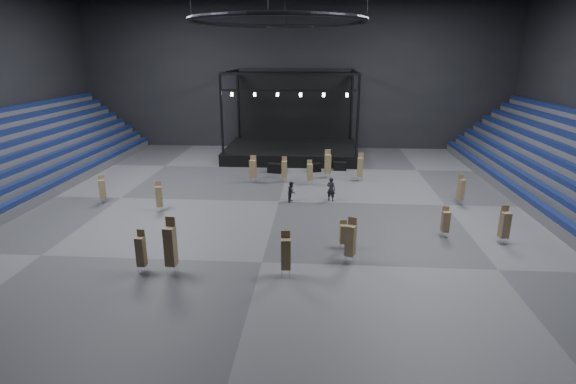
# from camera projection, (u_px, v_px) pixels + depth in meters

# --- Properties ---
(floor) EXTENTS (50.00, 50.00, 0.00)m
(floor) POSITION_uv_depth(u_px,v_px,m) (279.00, 201.00, 34.40)
(floor) COLOR #4D4D50
(floor) RESTS_ON ground
(wall_back) EXTENTS (50.00, 0.20, 18.00)m
(wall_back) POSITION_uv_depth(u_px,v_px,m) (295.00, 70.00, 51.74)
(wall_back) COLOR black
(wall_back) RESTS_ON ground
(wall_front) EXTENTS (50.00, 0.20, 18.00)m
(wall_front) POSITION_uv_depth(u_px,v_px,m) (205.00, 129.00, 11.73)
(wall_front) COLOR black
(wall_front) RESTS_ON ground
(stage) EXTENTS (14.00, 10.00, 9.20)m
(stage) POSITION_uv_depth(u_px,v_px,m) (292.00, 143.00, 49.44)
(stage) COLOR black
(stage) RESTS_ON floor
(truss_ring) EXTENTS (12.30, 12.30, 5.15)m
(truss_ring) POSITION_uv_depth(u_px,v_px,m) (278.00, 21.00, 30.55)
(truss_ring) COLOR black
(truss_ring) RESTS_ON ceiling
(flight_case_left) EXTENTS (1.46, 0.95, 0.89)m
(flight_case_left) POSITION_uv_depth(u_px,v_px,m) (275.00, 168.00, 42.56)
(flight_case_left) COLOR black
(flight_case_left) RESTS_ON floor
(flight_case_mid) EXTENTS (1.35, 0.97, 0.81)m
(flight_case_mid) POSITION_uv_depth(u_px,v_px,m) (314.00, 168.00, 42.95)
(flight_case_mid) COLOR black
(flight_case_mid) RESTS_ON floor
(flight_case_right) EXTENTS (1.24, 0.64, 0.82)m
(flight_case_right) POSITION_uv_depth(u_px,v_px,m) (340.00, 166.00, 43.45)
(flight_case_right) COLOR black
(flight_case_right) RESTS_ON floor
(chair_stack_0) EXTENTS (0.45, 0.45, 1.95)m
(chair_stack_0) POSITION_uv_depth(u_px,v_px,m) (446.00, 221.00, 27.51)
(chair_stack_0) COLOR silver
(chair_stack_0) RESTS_ON floor
(chair_stack_1) EXTENTS (0.46, 0.46, 2.25)m
(chair_stack_1) POSITION_uv_depth(u_px,v_px,m) (284.00, 169.00, 39.31)
(chair_stack_1) COLOR silver
(chair_stack_1) RESTS_ON floor
(chair_stack_2) EXTENTS (0.56, 0.56, 2.35)m
(chair_stack_2) POSITION_uv_depth(u_px,v_px,m) (505.00, 224.00, 26.46)
(chair_stack_2) COLOR silver
(chair_stack_2) RESTS_ON floor
(chair_stack_3) EXTENTS (0.58, 0.58, 2.37)m
(chair_stack_3) POSITION_uv_depth(u_px,v_px,m) (253.00, 168.00, 39.17)
(chair_stack_3) COLOR silver
(chair_stack_3) RESTS_ON floor
(chair_stack_4) EXTENTS (0.58, 0.58, 3.02)m
(chair_stack_4) POSITION_uv_depth(u_px,v_px,m) (170.00, 245.00, 22.83)
(chair_stack_4) COLOR silver
(chair_stack_4) RESTS_ON floor
(chair_stack_5) EXTENTS (0.46, 0.46, 1.71)m
(chair_stack_5) POSITION_uv_depth(u_px,v_px,m) (343.00, 233.00, 25.89)
(chair_stack_5) COLOR silver
(chair_stack_5) RESTS_ON floor
(chair_stack_6) EXTENTS (0.53, 0.53, 2.40)m
(chair_stack_6) POSITION_uv_depth(u_px,v_px,m) (286.00, 253.00, 22.60)
(chair_stack_6) COLOR silver
(chair_stack_6) RESTS_ON floor
(chair_stack_7) EXTENTS (0.57, 0.57, 2.21)m
(chair_stack_7) POSITION_uv_depth(u_px,v_px,m) (159.00, 196.00, 31.96)
(chair_stack_7) COLOR silver
(chair_stack_7) RESTS_ON floor
(chair_stack_8) EXTENTS (0.55, 0.55, 2.49)m
(chair_stack_8) POSITION_uv_depth(u_px,v_px,m) (360.00, 167.00, 39.65)
(chair_stack_8) COLOR silver
(chair_stack_8) RESTS_ON floor
(chair_stack_9) EXTENTS (0.53, 0.53, 2.14)m
(chair_stack_9) POSITION_uv_depth(u_px,v_px,m) (310.00, 172.00, 38.58)
(chair_stack_9) COLOR silver
(chair_stack_9) RESTS_ON floor
(chair_stack_10) EXTENTS (0.55, 0.55, 2.11)m
(chair_stack_10) POSITION_uv_depth(u_px,v_px,m) (102.00, 189.00, 33.87)
(chair_stack_10) COLOR silver
(chair_stack_10) RESTS_ON floor
(chair_stack_11) EXTENTS (0.55, 0.55, 2.33)m
(chair_stack_11) POSITION_uv_depth(u_px,v_px,m) (461.00, 189.00, 33.41)
(chair_stack_11) COLOR silver
(chair_stack_11) RESTS_ON floor
(chair_stack_12) EXTENTS (0.46, 0.46, 2.30)m
(chair_stack_12) POSITION_uv_depth(u_px,v_px,m) (141.00, 251.00, 23.04)
(chair_stack_12) COLOR silver
(chair_stack_12) RESTS_ON floor
(chair_stack_13) EXTENTS (0.61, 0.61, 2.59)m
(chair_stack_13) POSITION_uv_depth(u_px,v_px,m) (328.00, 163.00, 40.50)
(chair_stack_13) COLOR silver
(chair_stack_13) RESTS_ON floor
(chair_stack_14) EXTENTS (0.65, 0.65, 2.55)m
(chair_stack_14) POSITION_uv_depth(u_px,v_px,m) (351.00, 240.00, 24.06)
(chair_stack_14) COLOR silver
(chair_stack_14) RESTS_ON floor
(man_center) EXTENTS (0.79, 0.66, 1.85)m
(man_center) POSITION_uv_depth(u_px,v_px,m) (331.00, 189.00, 34.32)
(man_center) COLOR black
(man_center) RESTS_ON floor
(crew_member) EXTENTS (0.72, 0.86, 1.57)m
(crew_member) POSITION_uv_depth(u_px,v_px,m) (292.00, 192.00, 34.19)
(crew_member) COLOR black
(crew_member) RESTS_ON floor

